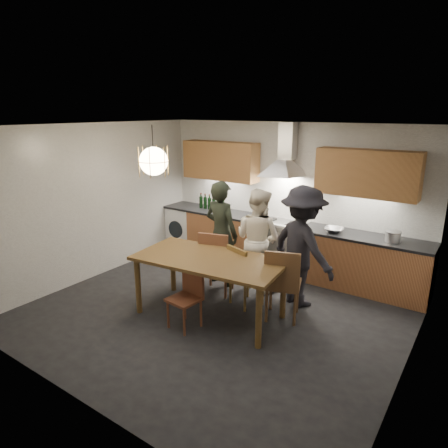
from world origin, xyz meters
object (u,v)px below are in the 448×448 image
Objects in this scene: person_right at (302,247)px; mixing_bowl at (334,230)px; person_mid at (258,239)px; wine_bottles at (212,202)px; stock_pot at (393,237)px; chair_back_left at (216,259)px; person_left at (221,233)px; chair_front at (188,292)px; dining_table at (210,265)px.

mixing_bowl is (0.13, 0.93, 0.04)m from person_right.
person_mid is 2.74× the size of wine_bottles.
stock_pot is at bearing 1.40° from mixing_bowl.
person_right is 2.99× the size of wine_bottles.
person_left reaches higher than chair_back_left.
person_mid is (0.56, 0.21, -0.05)m from person_left.
person_right is 5.92× the size of mixing_bowl.
person_right is (1.38, 0.06, 0.03)m from person_left.
person_mid is at bearing -156.37° from stock_pot.
person_left is 0.60m from person_mid.
chair_front is 1.40× the size of wine_bottles.
dining_table is at bearing -133.66° from stock_pot.
mixing_bowl is at bearing -2.19° from wine_bottles.
stock_pot is (1.92, 2.01, 0.22)m from dining_table.
person_right reaches higher than dining_table.
chair_back_left is at bearing 45.47° from person_right.
dining_table is 1.39m from person_right.
chair_back_left is 0.76m from person_mid.
person_right is at bearing 176.32° from person_mid.
person_mid is 7.52× the size of stock_pot.
mixing_bowl is at bearing -134.27° from person_mid.
person_left is (-0.18, 0.41, 0.28)m from chair_back_left.
dining_table is at bearing 101.40° from chair_back_left.
mixing_bowl reaches higher than dining_table.
person_right reaches higher than person_left.
dining_table reaches higher than chair_front.
chair_front is 1.62m from person_mid.
wine_bottles is at bearing 0.43° from person_right.
wine_bottles is (-3.41, 0.07, 0.07)m from stock_pot.
stock_pot is (0.89, 0.02, 0.04)m from mixing_bowl.
dining_table is 2.58m from wine_bottles.
chair_back_left reaches higher than chair_front.
dining_table is at bearing -117.27° from mixing_bowl.
dining_table is 7.07× the size of mixing_bowl.
dining_table is 2.54× the size of chair_front.
person_right reaches higher than stock_pot.
person_left reaches higher than mixing_bowl.
person_left is at bearing -157.11° from stock_pot.
chair_back_left is 2.68m from stock_pot.
chair_back_left reaches higher than dining_table.
stock_pot is 3.41m from wine_bottles.
dining_table is 1.20m from person_mid.
person_right is 8.20× the size of stock_pot.
wine_bottles reaches higher than dining_table.
person_mid is 1.80m from wine_bottles.
stock_pot reaches higher than chair_back_left.
person_mid is 2.03m from stock_pot.
person_left is 1.82m from mixing_bowl.
person_right is (0.96, 1.44, 0.41)m from chair_front.
chair_front is (0.24, -0.96, -0.11)m from chair_back_left.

